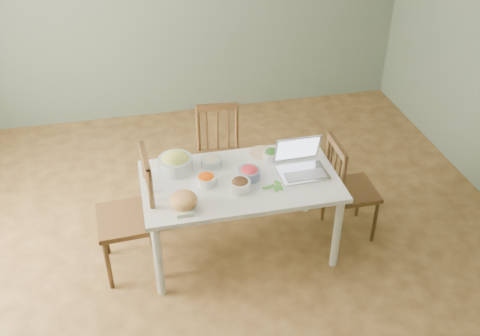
{
  "coord_description": "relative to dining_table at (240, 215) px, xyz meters",
  "views": [
    {
      "loc": [
        -0.53,
        -3.06,
        3.01
      ],
      "look_at": [
        0.17,
        0.09,
        0.78
      ],
      "focal_mm": 40.28,
      "sensor_mm": 36.0,
      "label": 1
    }
  ],
  "objects": [
    {
      "name": "floor",
      "position": [
        -0.17,
        -0.09,
        -0.34
      ],
      "size": [
        5.0,
        5.0,
        0.0
      ],
      "primitive_type": "cube",
      "color": "#4B3217",
      "rests_on": "ground"
    },
    {
      "name": "dining_table",
      "position": [
        0.0,
        0.0,
        0.0
      ],
      "size": [
        1.45,
        0.82,
        0.68
      ],
      "primitive_type": null,
      "color": "silver",
      "rests_on": "floor"
    },
    {
      "name": "chair_far",
      "position": [
        -0.03,
        0.65,
        0.1
      ],
      "size": [
        0.42,
        0.4,
        0.89
      ],
      "primitive_type": null,
      "rotation": [
        0.0,
        0.0,
        -0.08
      ],
      "color": "#381D0B",
      "rests_on": "floor"
    },
    {
      "name": "chair_left",
      "position": [
        -0.86,
        -0.02,
        0.15
      ],
      "size": [
        0.44,
        0.46,
        0.99
      ],
      "primitive_type": null,
      "rotation": [
        0.0,
        0.0,
        -1.52
      ],
      "color": "#381D0B",
      "rests_on": "floor"
    },
    {
      "name": "chair_right",
      "position": [
        0.92,
        0.01,
        0.1
      ],
      "size": [
        0.37,
        0.39,
        0.88
      ],
      "primitive_type": null,
      "rotation": [
        0.0,
        0.0,
        1.56
      ],
      "color": "#381D0B",
      "rests_on": "floor"
    },
    {
      "name": "bread_boule",
      "position": [
        -0.45,
        -0.25,
        0.4
      ],
      "size": [
        0.22,
        0.22,
        0.13
      ],
      "primitive_type": "ellipsoid",
      "rotation": [
        0.0,
        0.0,
        0.15
      ],
      "color": "#CC8445",
      "rests_on": "dining_table"
    },
    {
      "name": "butter_stick",
      "position": [
        -0.45,
        -0.34,
        0.36
      ],
      "size": [
        0.12,
        0.04,
        0.03
      ],
      "primitive_type": "cube",
      "rotation": [
        0.0,
        0.0,
        0.04
      ],
      "color": "white",
      "rests_on": "dining_table"
    },
    {
      "name": "bowl_squash",
      "position": [
        -0.45,
        0.21,
        0.42
      ],
      "size": [
        0.34,
        0.34,
        0.15
      ],
      "primitive_type": null,
      "rotation": [
        0.0,
        0.0,
        -0.42
      ],
      "color": "#C6C849",
      "rests_on": "dining_table"
    },
    {
      "name": "bowl_carrot",
      "position": [
        -0.25,
        -0.0,
        0.38
      ],
      "size": [
        0.19,
        0.19,
        0.08
      ],
      "primitive_type": null,
      "rotation": [
        0.0,
        0.0,
        0.34
      ],
      "color": "#EA5200",
      "rests_on": "dining_table"
    },
    {
      "name": "bowl_onion",
      "position": [
        -0.18,
        0.22,
        0.38
      ],
      "size": [
        0.19,
        0.19,
        0.09
      ],
      "primitive_type": null,
      "rotation": [
        0.0,
        0.0,
        -0.24
      ],
      "color": "beige",
      "rests_on": "dining_table"
    },
    {
      "name": "bowl_mushroom",
      "position": [
        -0.03,
        -0.14,
        0.39
      ],
      "size": [
        0.17,
        0.17,
        0.1
      ],
      "primitive_type": null,
      "rotation": [
        0.0,
        0.0,
        0.15
      ],
      "color": "black",
      "rests_on": "dining_table"
    },
    {
      "name": "bowl_redpep",
      "position": [
        0.07,
        -0.0,
        0.39
      ],
      "size": [
        0.22,
        0.22,
        0.1
      ],
      "primitive_type": null,
      "rotation": [
        0.0,
        0.0,
        -0.41
      ],
      "color": "red",
      "rests_on": "dining_table"
    },
    {
      "name": "bowl_broccoli",
      "position": [
        0.3,
        0.22,
        0.38
      ],
      "size": [
        0.14,
        0.14,
        0.08
      ],
      "primitive_type": null,
      "rotation": [
        0.0,
        0.0,
        0.07
      ],
      "color": "#173310",
      "rests_on": "dining_table"
    },
    {
      "name": "flatbread",
      "position": [
        0.24,
        0.3,
        0.35
      ],
      "size": [
        0.2,
        0.2,
        0.02
      ],
      "primitive_type": "cylinder",
      "rotation": [
        0.0,
        0.0,
        0.03
      ],
      "color": "tan",
      "rests_on": "dining_table"
    },
    {
      "name": "basil_bunch",
      "position": [
        0.21,
        -0.15,
        0.35
      ],
      "size": [
        0.18,
        0.18,
        0.02
      ],
      "primitive_type": null,
      "color": "#347F23",
      "rests_on": "dining_table"
    },
    {
      "name": "laptop",
      "position": [
        0.48,
        -0.04,
        0.46
      ],
      "size": [
        0.36,
        0.32,
        0.24
      ],
      "primitive_type": null,
      "rotation": [
        0.0,
        0.0,
        0.02
      ],
      "color": "#BCBCC3",
      "rests_on": "dining_table"
    }
  ]
}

